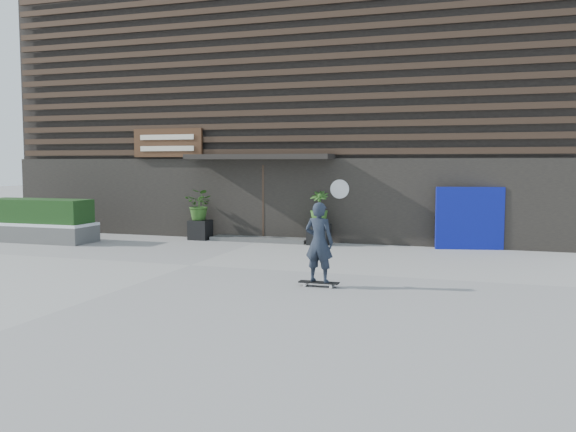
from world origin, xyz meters
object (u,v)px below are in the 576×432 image
(planter_pot_right, at_px, (319,234))
(blue_tarp, at_px, (470,218))
(raised_bed, at_px, (39,233))
(skateboarder, at_px, (319,243))
(planter_pot_left, at_px, (200,230))

(planter_pot_right, xyz_separation_m, blue_tarp, (4.18, 0.30, 0.56))
(raised_bed, distance_m, blue_tarp, 12.64)
(raised_bed, distance_m, skateboarder, 10.61)
(planter_pot_right, distance_m, blue_tarp, 4.23)
(blue_tarp, distance_m, skateboarder, 6.69)
(planter_pot_right, height_order, skateboarder, skateboarder)
(planter_pot_right, xyz_separation_m, raised_bed, (-8.25, -1.92, -0.05))
(skateboarder, bearing_deg, planter_pot_left, 132.53)
(skateboarder, bearing_deg, blue_tarp, 67.15)
(planter_pot_left, distance_m, blue_tarp, 8.01)
(planter_pot_left, relative_size, skateboarder, 0.37)
(planter_pot_left, relative_size, raised_bed, 0.17)
(planter_pot_right, distance_m, raised_bed, 8.47)
(raised_bed, bearing_deg, skateboarder, -21.89)
(planter_pot_left, height_order, blue_tarp, blue_tarp)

